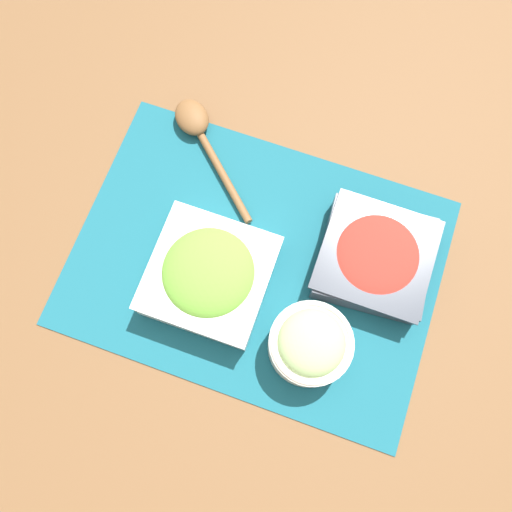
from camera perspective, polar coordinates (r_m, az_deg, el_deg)
name	(u,v)px	position (r m, az deg, el deg)	size (l,w,h in m)	color
ground_plane	(256,262)	(0.74, 0.00, -0.70)	(3.00, 3.00, 0.00)	brown
placemat	(256,262)	(0.73, 0.00, -0.66)	(0.53, 0.38, 0.00)	#195B6B
lettuce_bowl	(209,275)	(0.70, -5.35, -2.18)	(0.16, 0.16, 0.07)	white
cucumber_bowl	(310,344)	(0.68, 6.21, -9.97)	(0.11, 0.11, 0.08)	silver
tomato_bowl	(375,257)	(0.73, 13.45, -0.14)	(0.16, 0.16, 0.05)	#333842
wooden_spoon	(198,130)	(0.81, -6.59, 14.16)	(0.19, 0.18, 0.03)	brown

